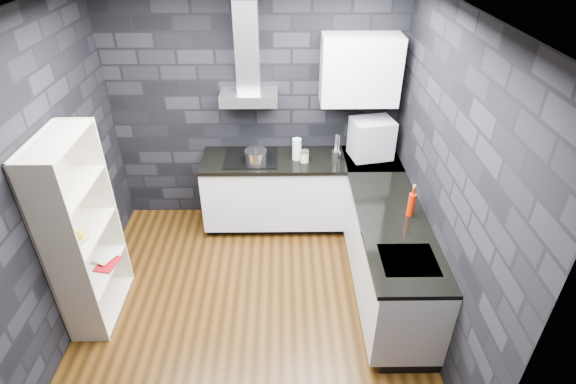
{
  "coord_description": "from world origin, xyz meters",
  "views": [
    {
      "loc": [
        0.31,
        -3.09,
        3.28
      ],
      "look_at": [
        0.35,
        0.45,
        1.0
      ],
      "focal_mm": 28.0,
      "sensor_mm": 36.0,
      "label": 1
    }
  ],
  "objects_px": {
    "storage_jar": "(304,157)",
    "appliance_garage": "(371,138)",
    "pot": "(256,157)",
    "utensil_crock": "(336,156)",
    "fruit_bowl": "(77,237)",
    "glass_vase": "(297,149)",
    "red_bottle": "(411,205)",
    "bookshelf": "(82,234)"
  },
  "relations": [
    {
      "from": "appliance_garage",
      "to": "bookshelf",
      "type": "height_order",
      "value": "bookshelf"
    },
    {
      "from": "appliance_garage",
      "to": "pot",
      "type": "bearing_deg",
      "value": 174.74
    },
    {
      "from": "pot",
      "to": "utensil_crock",
      "type": "distance_m",
      "value": 0.87
    },
    {
      "from": "storage_jar",
      "to": "appliance_garage",
      "type": "distance_m",
      "value": 0.76
    },
    {
      "from": "storage_jar",
      "to": "bookshelf",
      "type": "bearing_deg",
      "value": -147.27
    },
    {
      "from": "red_bottle",
      "to": "fruit_bowl",
      "type": "distance_m",
      "value": 2.89
    },
    {
      "from": "glass_vase",
      "to": "fruit_bowl",
      "type": "bearing_deg",
      "value": -143.15
    },
    {
      "from": "appliance_garage",
      "to": "bookshelf",
      "type": "bearing_deg",
      "value": -165.19
    },
    {
      "from": "utensil_crock",
      "to": "pot",
      "type": "bearing_deg",
      "value": -176.61
    },
    {
      "from": "appliance_garage",
      "to": "bookshelf",
      "type": "distance_m",
      "value": 3.02
    },
    {
      "from": "bookshelf",
      "to": "utensil_crock",
      "type": "bearing_deg",
      "value": 14.7
    },
    {
      "from": "pot",
      "to": "red_bottle",
      "type": "xyz_separation_m",
      "value": [
        1.44,
        -0.97,
        0.03
      ]
    },
    {
      "from": "utensil_crock",
      "to": "fruit_bowl",
      "type": "xyz_separation_m",
      "value": [
        -2.3,
        -1.35,
        -0.03
      ]
    },
    {
      "from": "red_bottle",
      "to": "storage_jar",
      "type": "bearing_deg",
      "value": 131.99
    },
    {
      "from": "glass_vase",
      "to": "appliance_garage",
      "type": "height_order",
      "value": "appliance_garage"
    },
    {
      "from": "storage_jar",
      "to": "utensil_crock",
      "type": "relative_size",
      "value": 0.91
    },
    {
      "from": "storage_jar",
      "to": "appliance_garage",
      "type": "xyz_separation_m",
      "value": [
        0.73,
        0.1,
        0.17
      ]
    },
    {
      "from": "storage_jar",
      "to": "fruit_bowl",
      "type": "xyz_separation_m",
      "value": [
        -1.96,
        -1.34,
        -0.02
      ]
    },
    {
      "from": "pot",
      "to": "glass_vase",
      "type": "height_order",
      "value": "glass_vase"
    },
    {
      "from": "storage_jar",
      "to": "fruit_bowl",
      "type": "distance_m",
      "value": 2.38
    },
    {
      "from": "storage_jar",
      "to": "red_bottle",
      "type": "relative_size",
      "value": 0.52
    },
    {
      "from": "storage_jar",
      "to": "appliance_garage",
      "type": "height_order",
      "value": "appliance_garage"
    },
    {
      "from": "glass_vase",
      "to": "storage_jar",
      "type": "bearing_deg",
      "value": -36.65
    },
    {
      "from": "bookshelf",
      "to": "fruit_bowl",
      "type": "relative_size",
      "value": 8.51
    },
    {
      "from": "glass_vase",
      "to": "storage_jar",
      "type": "xyz_separation_m",
      "value": [
        0.08,
        -0.06,
        -0.06
      ]
    },
    {
      "from": "appliance_garage",
      "to": "fruit_bowl",
      "type": "distance_m",
      "value": 3.06
    },
    {
      "from": "red_bottle",
      "to": "fruit_bowl",
      "type": "relative_size",
      "value": 1.05
    },
    {
      "from": "glass_vase",
      "to": "utensil_crock",
      "type": "height_order",
      "value": "glass_vase"
    },
    {
      "from": "utensil_crock",
      "to": "glass_vase",
      "type": "bearing_deg",
      "value": 172.62
    },
    {
      "from": "utensil_crock",
      "to": "red_bottle",
      "type": "relative_size",
      "value": 0.57
    },
    {
      "from": "pot",
      "to": "appliance_garage",
      "type": "bearing_deg",
      "value": 6.77
    },
    {
      "from": "glass_vase",
      "to": "red_bottle",
      "type": "xyz_separation_m",
      "value": [
        1.0,
        -1.08,
        -0.01
      ]
    },
    {
      "from": "red_bottle",
      "to": "fruit_bowl",
      "type": "height_order",
      "value": "red_bottle"
    },
    {
      "from": "pot",
      "to": "utensil_crock",
      "type": "xyz_separation_m",
      "value": [
        0.87,
        0.05,
        -0.02
      ]
    },
    {
      "from": "utensil_crock",
      "to": "appliance_garage",
      "type": "bearing_deg",
      "value": 14.18
    },
    {
      "from": "appliance_garage",
      "to": "red_bottle",
      "type": "xyz_separation_m",
      "value": [
        0.18,
        -1.12,
        -0.11
      ]
    },
    {
      "from": "utensil_crock",
      "to": "appliance_garage",
      "type": "xyz_separation_m",
      "value": [
        0.39,
        0.1,
        0.16
      ]
    },
    {
      "from": "glass_vase",
      "to": "red_bottle",
      "type": "bearing_deg",
      "value": -47.22
    },
    {
      "from": "appliance_garage",
      "to": "fruit_bowl",
      "type": "height_order",
      "value": "appliance_garage"
    },
    {
      "from": "glass_vase",
      "to": "appliance_garage",
      "type": "bearing_deg",
      "value": 2.96
    },
    {
      "from": "red_bottle",
      "to": "utensil_crock",
      "type": "bearing_deg",
      "value": 119.07
    },
    {
      "from": "pot",
      "to": "red_bottle",
      "type": "bearing_deg",
      "value": -33.97
    }
  ]
}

